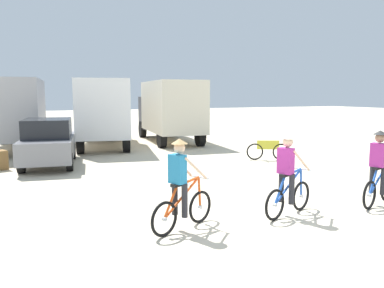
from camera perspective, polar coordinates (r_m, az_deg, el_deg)
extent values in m
plane|color=beige|center=(8.68, 11.47, -10.66)|extent=(120.00, 120.00, 0.00)
cube|color=#9E9EA3|center=(19.78, -24.64, 4.76)|extent=(3.01, 5.45, 2.70)
cube|color=silver|center=(23.18, -23.53, 3.86)|extent=(2.36, 1.75, 2.00)
cube|color=black|center=(23.86, -23.39, 4.79)|extent=(2.02, 0.32, 0.80)
cylinder|color=black|center=(23.28, -25.92, 1.28)|extent=(0.44, 1.03, 1.00)
cylinder|color=black|center=(23.06, -20.91, 1.48)|extent=(0.44, 1.03, 1.00)
cylinder|color=black|center=(18.11, -21.86, -0.04)|extent=(0.44, 1.03, 1.00)
cube|color=white|center=(19.63, -12.98, 5.23)|extent=(3.40, 5.58, 2.70)
cube|color=#2D2D33|center=(23.05, -12.88, 4.27)|extent=(2.46, 1.91, 2.00)
cube|color=black|center=(23.73, -12.90, 5.20)|extent=(2.00, 0.49, 0.80)
cylinder|color=black|center=(23.05, -15.35, 1.70)|extent=(0.52, 1.04, 1.00)
cylinder|color=black|center=(23.03, -10.28, 1.84)|extent=(0.52, 1.04, 1.00)
cylinder|color=black|center=(18.09, -16.10, 0.20)|extent=(0.52, 1.04, 1.00)
cylinder|color=black|center=(18.08, -9.64, 0.37)|extent=(0.52, 1.04, 1.00)
cube|color=beige|center=(21.13, -2.93, 5.54)|extent=(2.93, 5.42, 2.70)
cube|color=#2D2D33|center=(24.45, -5.02, 4.59)|extent=(2.34, 1.72, 2.00)
cube|color=black|center=(25.12, -5.40, 5.46)|extent=(2.02, 0.29, 0.80)
cylinder|color=black|center=(24.21, -7.30, 2.16)|extent=(0.42, 1.03, 1.00)
cylinder|color=black|center=(24.67, -2.64, 2.31)|extent=(0.42, 1.03, 1.00)
cylinder|color=black|center=(19.35, -4.49, 0.91)|extent=(0.42, 1.03, 1.00)
cylinder|color=black|center=(19.93, 1.21, 1.12)|extent=(0.42, 1.03, 1.00)
cube|color=slate|center=(15.43, -20.28, -0.41)|extent=(2.42, 4.43, 0.76)
cube|color=black|center=(15.21, -20.45, 2.20)|extent=(1.92, 2.33, 0.68)
cylinder|color=black|center=(16.85, -22.45, -1.20)|extent=(0.32, 0.67, 0.64)
cylinder|color=black|center=(16.71, -17.14, -1.04)|extent=(0.32, 0.67, 0.64)
cylinder|color=black|center=(14.31, -23.81, -2.70)|extent=(0.32, 0.67, 0.64)
cylinder|color=black|center=(14.14, -17.55, -2.53)|extent=(0.32, 0.67, 0.64)
torus|color=black|center=(8.14, 1.21, -9.22)|extent=(0.64, 0.34, 0.68)
cylinder|color=silver|center=(8.14, 1.21, -9.22)|extent=(0.11, 0.11, 0.08)
torus|color=black|center=(7.40, -4.10, -10.95)|extent=(0.64, 0.34, 0.68)
cylinder|color=silver|center=(7.40, -4.10, -10.95)|extent=(0.11, 0.11, 0.08)
cylinder|color=#E05119|center=(7.65, -1.45, -7.81)|extent=(0.95, 0.48, 0.68)
cylinder|color=#E05119|center=(7.71, -0.59, -5.55)|extent=(0.62, 0.32, 0.13)
cylinder|color=#E05119|center=(7.43, -3.17, -8.60)|extent=(0.37, 0.21, 0.59)
cylinder|color=#E05119|center=(8.03, 1.10, -7.07)|extent=(0.11, 0.09, 0.64)
cylinder|color=silver|center=(7.94, 0.99, -4.87)|extent=(0.25, 0.49, 0.04)
cube|color=black|center=(7.47, -2.26, -6.04)|extent=(0.27, 0.21, 0.06)
cube|color=teal|center=(7.42, -2.16, -3.69)|extent=(0.32, 0.37, 0.56)
sphere|color=beige|center=(7.40, -1.86, -0.58)|extent=(0.22, 0.22, 0.22)
cone|color=tan|center=(7.38, -1.87, 0.42)|extent=(0.32, 0.32, 0.10)
cylinder|color=#26262B|center=(7.69, -2.55, -7.96)|extent=(0.12, 0.12, 0.66)
cylinder|color=#26262B|center=(7.52, -1.10, -8.31)|extent=(0.12, 0.12, 0.66)
cylinder|color=beige|center=(7.79, -1.43, -3.27)|extent=(0.57, 0.35, 0.53)
cylinder|color=beige|center=(7.56, 0.59, -3.60)|extent=(0.60, 0.27, 0.53)
torus|color=black|center=(9.32, 15.74, -7.35)|extent=(0.66, 0.29, 0.68)
cylinder|color=silver|center=(9.32, 15.74, -7.35)|extent=(0.10, 0.10, 0.08)
torus|color=black|center=(8.46, 12.08, -8.74)|extent=(0.66, 0.29, 0.68)
cylinder|color=silver|center=(8.46, 12.08, -8.74)|extent=(0.10, 0.10, 0.08)
cylinder|color=blue|center=(8.78, 13.98, -6.04)|extent=(0.98, 0.39, 0.68)
cylinder|color=blue|center=(8.87, 14.63, -4.08)|extent=(0.64, 0.27, 0.13)
cylinder|color=blue|center=(8.52, 12.79, -6.69)|extent=(0.38, 0.18, 0.59)
cylinder|color=blue|center=(9.22, 15.73, -5.46)|extent=(0.11, 0.08, 0.64)
cylinder|color=silver|center=(9.14, 15.72, -3.53)|extent=(0.21, 0.50, 0.04)
cube|color=black|center=(8.60, 13.48, -4.47)|extent=(0.27, 0.19, 0.06)
cube|color=#AD2D8C|center=(8.56, 13.61, -2.42)|extent=(0.30, 0.37, 0.56)
sphere|color=beige|center=(8.55, 13.91, 0.28)|extent=(0.22, 0.22, 0.22)
cone|color=silver|center=(8.53, 13.94, 1.14)|extent=(0.32, 0.32, 0.10)
cylinder|color=#26262B|center=(8.80, 12.99, -6.19)|extent=(0.12, 0.12, 0.66)
cylinder|color=#26262B|center=(8.66, 14.44, -6.45)|extent=(0.12, 0.12, 0.66)
cylinder|color=beige|center=(8.93, 13.81, -2.11)|extent=(0.60, 0.30, 0.53)
cylinder|color=beige|center=(8.75, 15.80, -2.37)|extent=(0.62, 0.22, 0.53)
torus|color=black|center=(9.93, 24.64, -6.85)|extent=(0.66, 0.28, 0.68)
cylinder|color=silver|center=(9.93, 24.64, -6.85)|extent=(0.10, 0.10, 0.08)
cylinder|color=blue|center=(10.32, 25.77, -4.57)|extent=(0.99, 0.39, 0.68)
cylinder|color=blue|center=(10.43, 26.20, -2.91)|extent=(0.64, 0.27, 0.13)
cylinder|color=blue|center=(10.03, 25.09, -5.10)|extent=(0.38, 0.18, 0.59)
cube|color=black|center=(10.13, 25.55, -3.22)|extent=(0.27, 0.19, 0.06)
cube|color=#AD2D8C|center=(10.10, 25.68, -1.47)|extent=(0.29, 0.37, 0.56)
sphere|color=#A87A5B|center=(10.10, 25.93, 0.81)|extent=(0.22, 0.22, 0.22)
cone|color=#333333|center=(10.09, 25.97, 1.54)|extent=(0.32, 0.32, 0.10)
cylinder|color=#26262B|center=(10.30, 24.94, -4.72)|extent=(0.12, 0.12, 0.66)
cylinder|color=#26262B|center=(10.21, 26.30, -4.89)|extent=(0.12, 0.12, 0.66)
cylinder|color=#A87A5B|center=(10.47, 25.42, -1.25)|extent=(0.60, 0.29, 0.53)
torus|color=black|center=(15.95, 9.23, -1.12)|extent=(0.63, 0.36, 0.68)
torus|color=black|center=(16.10, 12.94, -1.13)|extent=(0.63, 0.36, 0.68)
cube|color=gold|center=(15.98, 11.12, -0.13)|extent=(0.82, 0.44, 0.36)
cylinder|color=silver|center=(15.87, 9.45, 1.06)|extent=(0.26, 0.46, 0.04)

